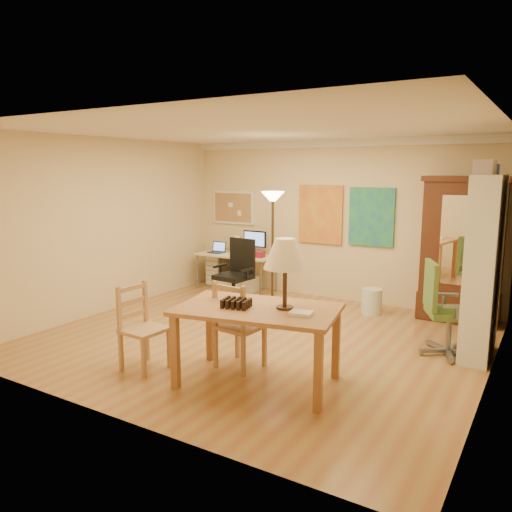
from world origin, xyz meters
The scene contains 16 objects.
floor centered at (0.00, 0.00, 0.00)m, with size 5.50×5.50×0.00m, color #9D6338.
crown_molding centered at (0.00, 2.46, 2.64)m, with size 5.50×0.08×0.12m, color white.
corkboard centered at (-2.05, 2.47, 1.50)m, with size 0.90×0.04×0.62m, color #A6804E.
art_panel_left centered at (-0.25, 2.47, 1.45)m, with size 0.80×0.04×1.00m, color gold.
art_panel_right centered at (0.65, 2.47, 1.45)m, with size 0.75×0.04×0.95m, color #236A8E.
dining_table centered at (0.78, -1.15, 0.97)m, with size 1.79×1.27×1.53m.
ladder_chair_back centered at (0.29, -0.95, 0.47)m, with size 0.51×0.49×1.00m.
ladder_chair_left centered at (-0.61, -1.52, 0.45)m, with size 0.45×0.47×0.96m.
torchiere_lamp centered at (-0.34, 0.95, 1.52)m, with size 0.34×0.34×1.89m.
computer_desk centered at (-1.74, 2.15, 0.41)m, with size 1.47×0.64×1.11m.
office_chair_black centered at (-1.12, 1.12, 0.30)m, with size 0.68×0.68×1.11m.
office_chair_green centered at (2.20, 0.67, 0.30)m, with size 0.70×0.70×1.14m.
drawer_cart centered at (-2.31, 2.29, 0.32)m, with size 0.32×0.38×0.63m.
armoire centered at (2.10, 2.24, 0.92)m, with size 1.15×0.55×2.12m.
bookshelf centered at (2.55, 0.81, 1.07)m, with size 0.32×0.86×2.15m.
wastebin centered at (0.89, 1.91, 0.20)m, with size 0.32×0.32×0.39m, color silver.
Camera 1 is at (3.23, -5.42, 2.21)m, focal length 35.00 mm.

